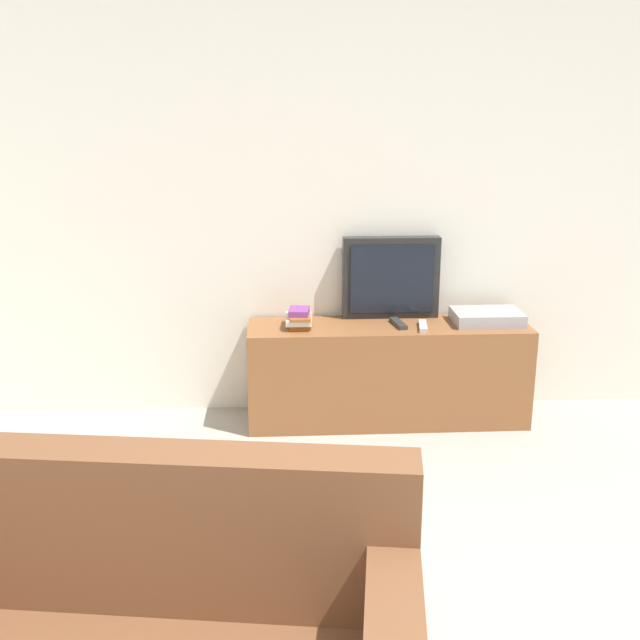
{
  "coord_description": "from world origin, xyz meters",
  "views": [
    {
      "loc": [
        -0.52,
        -1.3,
        1.79
      ],
      "look_at": [
        -0.32,
        2.31,
        0.75
      ],
      "focal_mm": 42.0,
      "sensor_mm": 36.0,
      "label": 1
    }
  ],
  "objects_px": {
    "remote_secondary": "(423,326)",
    "set_top_box": "(487,317)",
    "book_stack": "(299,318)",
    "remote_on_stand": "(398,323)",
    "television": "(391,278)",
    "tv_stand": "(387,373)"
  },
  "relations": [
    {
      "from": "remote_secondary",
      "to": "set_top_box",
      "type": "distance_m",
      "value": 0.4
    },
    {
      "from": "book_stack",
      "to": "remote_on_stand",
      "type": "bearing_deg",
      "value": 0.33
    },
    {
      "from": "remote_on_stand",
      "to": "television",
      "type": "bearing_deg",
      "value": 97.09
    },
    {
      "from": "remote_on_stand",
      "to": "set_top_box",
      "type": "height_order",
      "value": "set_top_box"
    },
    {
      "from": "remote_secondary",
      "to": "book_stack",
      "type": "bearing_deg",
      "value": 175.33
    },
    {
      "from": "book_stack",
      "to": "remote_on_stand",
      "type": "relative_size",
      "value": 1.15
    },
    {
      "from": "book_stack",
      "to": "remote_secondary",
      "type": "distance_m",
      "value": 0.7
    },
    {
      "from": "tv_stand",
      "to": "set_top_box",
      "type": "relative_size",
      "value": 4.12
    },
    {
      "from": "television",
      "to": "remote_secondary",
      "type": "distance_m",
      "value": 0.36
    },
    {
      "from": "television",
      "to": "remote_on_stand",
      "type": "distance_m",
      "value": 0.29
    },
    {
      "from": "book_stack",
      "to": "set_top_box",
      "type": "relative_size",
      "value": 0.59
    },
    {
      "from": "book_stack",
      "to": "television",
      "type": "bearing_deg",
      "value": 18.48
    },
    {
      "from": "tv_stand",
      "to": "remote_on_stand",
      "type": "xyz_separation_m",
      "value": [
        0.05,
        -0.01,
        0.3
      ]
    },
    {
      "from": "television",
      "to": "remote_secondary",
      "type": "height_order",
      "value": "television"
    },
    {
      "from": "tv_stand",
      "to": "remote_on_stand",
      "type": "relative_size",
      "value": 8.07
    },
    {
      "from": "television",
      "to": "remote_on_stand",
      "type": "xyz_separation_m",
      "value": [
        0.02,
        -0.18,
        -0.23
      ]
    },
    {
      "from": "tv_stand",
      "to": "remote_secondary",
      "type": "bearing_deg",
      "value": -21.61
    },
    {
      "from": "remote_on_stand",
      "to": "set_top_box",
      "type": "xyz_separation_m",
      "value": [
        0.52,
        0.02,
        0.02
      ]
    },
    {
      "from": "tv_stand",
      "to": "book_stack",
      "type": "xyz_separation_m",
      "value": [
        -0.51,
        -0.02,
        0.34
      ]
    },
    {
      "from": "remote_secondary",
      "to": "set_top_box",
      "type": "xyz_separation_m",
      "value": [
        0.39,
        0.08,
        0.02
      ]
    },
    {
      "from": "book_stack",
      "to": "tv_stand",
      "type": "bearing_deg",
      "value": 1.78
    },
    {
      "from": "television",
      "to": "remote_on_stand",
      "type": "relative_size",
      "value": 2.83
    }
  ]
}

